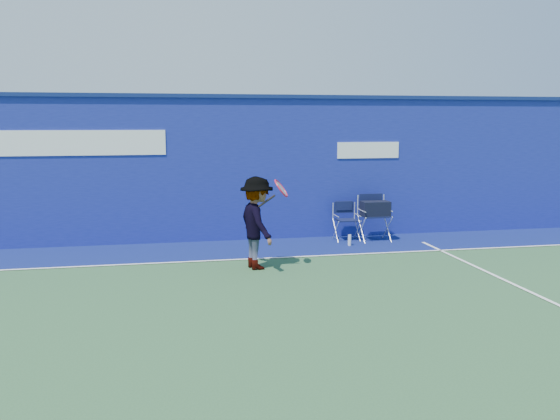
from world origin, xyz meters
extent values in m
plane|color=#2D5430|center=(0.00, 0.00, 0.00)|extent=(80.00, 80.00, 0.00)
cube|color=navy|center=(0.00, 5.20, 1.50)|extent=(24.00, 0.40, 3.00)
cube|color=navy|center=(0.00, 5.20, 3.04)|extent=(24.00, 0.50, 0.08)
cube|color=white|center=(-3.00, 4.99, 2.10)|extent=(4.50, 0.02, 0.50)
cube|color=white|center=(3.60, 4.99, 1.90)|extent=(1.40, 0.02, 0.35)
cube|color=#0D1956|center=(0.00, 4.10, 0.00)|extent=(24.00, 1.80, 0.01)
cube|color=white|center=(0.00, 3.20, 0.01)|extent=(24.00, 0.06, 0.01)
cube|color=#0F153A|center=(2.99, 4.55, 0.44)|extent=(0.43, 0.36, 0.03)
cube|color=silver|center=(2.99, 4.76, 0.62)|extent=(0.49, 0.02, 0.35)
cube|color=#0F153A|center=(2.99, 4.76, 0.69)|extent=(0.43, 0.02, 0.25)
cube|color=#0F153A|center=(2.99, 4.76, 0.72)|extent=(0.35, 0.05, 0.19)
cube|color=#0F153A|center=(3.57, 4.41, 0.53)|extent=(0.52, 0.43, 0.03)
cube|color=silver|center=(3.57, 4.67, 0.75)|extent=(0.59, 0.03, 0.43)
cube|color=#0F153A|center=(3.57, 4.67, 0.83)|extent=(0.52, 0.03, 0.30)
cube|color=black|center=(3.57, 4.38, 0.69)|extent=(0.59, 0.34, 0.32)
cylinder|color=silver|center=(2.89, 4.00, 0.12)|extent=(0.07, 0.07, 0.23)
imported|color=#EA4738|center=(0.74, 2.53, 0.80)|extent=(0.80, 1.13, 1.60)
torus|color=red|center=(1.14, 2.41, 1.40)|extent=(0.34, 0.43, 0.32)
cylinder|color=gray|center=(1.14, 2.41, 1.40)|extent=(0.27, 0.36, 0.26)
cylinder|color=black|center=(0.88, 2.33, 1.20)|extent=(0.29, 0.13, 0.23)
camera|label=1|loc=(-0.81, -7.37, 2.53)|focal=38.00mm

